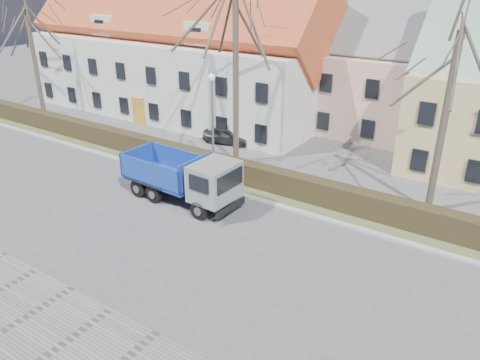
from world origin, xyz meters
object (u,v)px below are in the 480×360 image
Objects in this scene: streetlight at (213,122)px; parked_car_a at (228,135)px; dump_truck at (178,176)px; cart_frame at (184,172)px.

streetlight reaches higher than parked_car_a.
dump_truck is 3.17m from cart_frame.
streetlight is 1.69× the size of parked_car_a.
cart_frame is 6.44m from parked_car_a.
streetlight is (-1.05, 4.64, 1.60)m from dump_truck.
streetlight reaches higher than cart_frame.
streetlight is at bearing 74.41° from cart_frame.
dump_truck is at bearing -56.27° from cart_frame.
cart_frame is (-0.60, -2.16, -2.66)m from streetlight.
dump_truck is 5.02m from streetlight.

